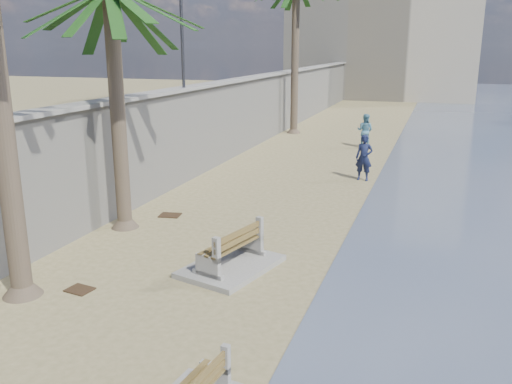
# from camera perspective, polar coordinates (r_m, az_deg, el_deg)

# --- Properties ---
(ground_plane) EXTENTS (140.00, 140.00, 0.00)m
(ground_plane) POSITION_cam_1_polar(r_m,az_deg,el_deg) (9.52, -11.43, -17.98)
(ground_plane) COLOR #928359
(seawall) EXTENTS (0.45, 70.00, 3.50)m
(seawall) POSITION_cam_1_polar(r_m,az_deg,el_deg) (28.60, -0.48, 8.35)
(seawall) COLOR gray
(seawall) RESTS_ON ground_plane
(wall_cap) EXTENTS (0.80, 70.00, 0.12)m
(wall_cap) POSITION_cam_1_polar(r_m,az_deg,el_deg) (28.44, -0.49, 11.95)
(wall_cap) COLOR gray
(wall_cap) RESTS_ON seawall
(end_building) EXTENTS (18.00, 12.00, 14.00)m
(end_building) POSITION_cam_1_polar(r_m,az_deg,el_deg) (59.15, 13.42, 16.59)
(end_building) COLOR #B7AA93
(end_building) RESTS_ON ground_plane
(bench_far) EXTENTS (2.18, 2.73, 1.00)m
(bench_far) POSITION_cam_1_polar(r_m,az_deg,el_deg) (12.90, -2.65, -6.29)
(bench_far) COLOR gray
(bench_far) RESTS_ON ground_plane
(streetlight) EXTENTS (0.28, 0.28, 5.12)m
(streetlight) POSITION_cam_1_polar(r_m,az_deg,el_deg) (21.03, -7.91, 19.11)
(streetlight) COLOR #2D2D33
(streetlight) RESTS_ON wall_cap
(person_a) EXTENTS (0.78, 0.56, 2.08)m
(person_a) POSITION_cam_1_polar(r_m,az_deg,el_deg) (21.61, 11.32, 3.91)
(person_a) COLOR #141A38
(person_a) RESTS_ON ground_plane
(person_b) EXTENTS (1.06, 0.89, 1.94)m
(person_b) POSITION_cam_1_polar(r_m,az_deg,el_deg) (28.79, 11.41, 6.53)
(person_b) COLOR teal
(person_b) RESTS_ON ground_plane
(debris_c) EXTENTS (0.71, 0.61, 0.03)m
(debris_c) POSITION_cam_1_polar(r_m,az_deg,el_deg) (17.18, -9.04, -2.42)
(debris_c) COLOR #382616
(debris_c) RESTS_ON ground_plane
(debris_d) EXTENTS (0.61, 0.52, 0.03)m
(debris_d) POSITION_cam_1_polar(r_m,az_deg,el_deg) (12.58, -18.07, -9.74)
(debris_d) COLOR #382616
(debris_d) RESTS_ON ground_plane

